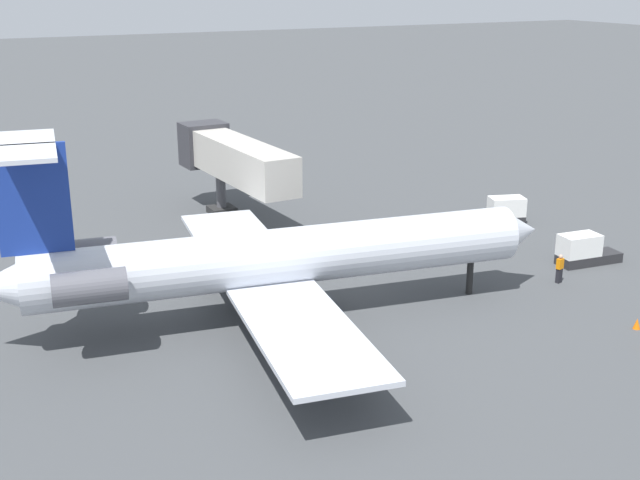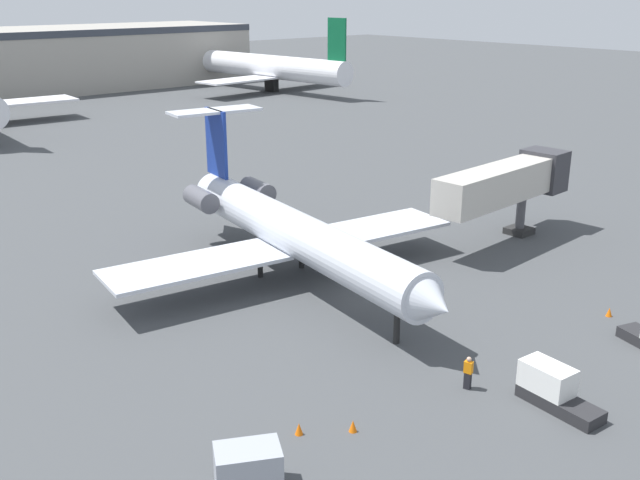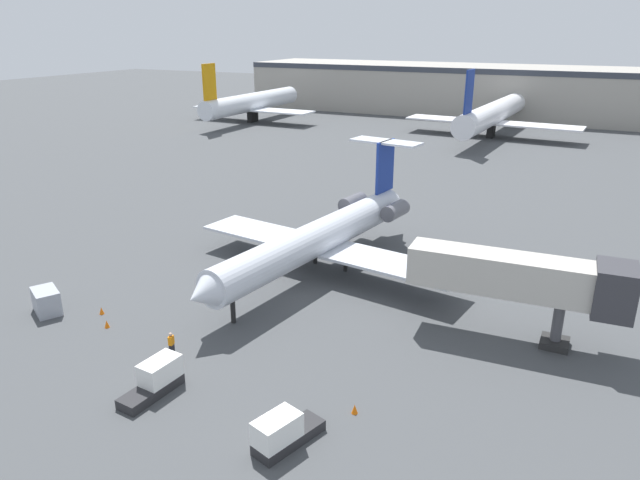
{
  "view_description": "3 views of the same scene",
  "coord_description": "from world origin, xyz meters",
  "views": [
    {
      "loc": [
        -35.28,
        20.74,
        16.88
      ],
      "look_at": [
        1.2,
        2.24,
        3.51
      ],
      "focal_mm": 46.31,
      "sensor_mm": 36.0,
      "label": 1
    },
    {
      "loc": [
        -28.12,
        -29.94,
        18.18
      ],
      "look_at": [
        1.31,
        3.68,
        2.9
      ],
      "focal_mm": 41.26,
      "sensor_mm": 36.0,
      "label": 2
    },
    {
      "loc": [
        20.66,
        -36.48,
        19.94
      ],
      "look_at": [
        0.83,
        4.01,
        3.49
      ],
      "focal_mm": 32.8,
      "sensor_mm": 36.0,
      "label": 3
    }
  ],
  "objects": [
    {
      "name": "traffic_cone_mid",
      "position": [
        10.55,
        -11.52,
        0.28
      ],
      "size": [
        0.36,
        0.36,
        0.55
      ],
      "color": "orange",
      "rests_on": "ground_plane"
    },
    {
      "name": "baggage_tug_lead",
      "position": [
        8.34,
        -15.61,
        0.84
      ],
      "size": [
        2.54,
        4.24,
        1.9
      ],
      "color": "#262628",
      "rests_on": "ground_plane"
    },
    {
      "name": "ground_crew_marshaller",
      "position": [
        -2.31,
        -11.2,
        0.86
      ],
      "size": [
        0.35,
        0.45,
        1.69
      ],
      "color": "black",
      "rests_on": "ground_plane"
    },
    {
      "name": "ground_plane",
      "position": [
        0.0,
        0.0,
        -0.05
      ],
      "size": [
        400.0,
        400.0,
        0.1
      ],
      "primitive_type": "cube",
      "color": "#424447"
    },
    {
      "name": "baggage_tug_trailing",
      "position": [
        -0.56,
        -14.67,
        0.84
      ],
      "size": [
        1.77,
        4.11,
        1.9
      ],
      "color": "#262628",
      "rests_on": "ground_plane"
    },
    {
      "name": "regional_jet",
      "position": [
        0.32,
        5.57,
        3.36
      ],
      "size": [
        24.87,
        29.21,
        9.76
      ],
      "color": "silver",
      "rests_on": "ground_plane"
    },
    {
      "name": "jet_bridge",
      "position": [
        17.75,
        0.83,
        4.52
      ],
      "size": [
        14.2,
        3.65,
        6.23
      ],
      "color": "#B7B2A8",
      "rests_on": "ground_plane"
    },
    {
      "name": "traffic_cone_near",
      "position": [
        -8.95,
        -10.21,
        0.28
      ],
      "size": [
        0.36,
        0.36,
        0.55
      ],
      "color": "orange",
      "rests_on": "ground_plane"
    }
  ]
}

